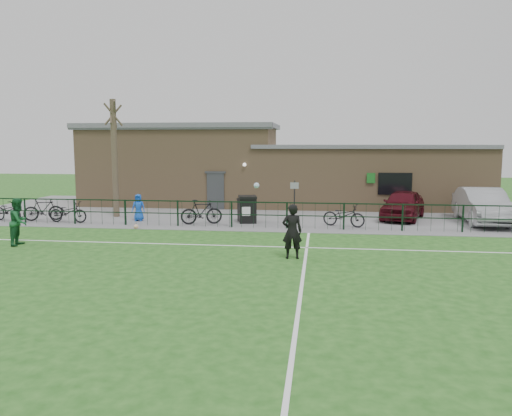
# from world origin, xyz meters

# --- Properties ---
(ground) EXTENTS (90.00, 90.00, 0.00)m
(ground) POSITION_xyz_m (0.00, 0.00, 0.00)
(ground) COLOR #1F5117
(ground) RESTS_ON ground
(paving_strip) EXTENTS (34.00, 13.00, 0.02)m
(paving_strip) POSITION_xyz_m (0.00, 13.50, 0.01)
(paving_strip) COLOR slate
(paving_strip) RESTS_ON ground
(pitch_line_touch) EXTENTS (28.00, 0.10, 0.01)m
(pitch_line_touch) POSITION_xyz_m (0.00, 7.80, 0.00)
(pitch_line_touch) COLOR white
(pitch_line_touch) RESTS_ON ground
(pitch_line_mid) EXTENTS (28.00, 0.10, 0.01)m
(pitch_line_mid) POSITION_xyz_m (0.00, 4.00, 0.00)
(pitch_line_mid) COLOR white
(pitch_line_mid) RESTS_ON ground
(pitch_line_perp) EXTENTS (0.10, 16.00, 0.01)m
(pitch_line_perp) POSITION_xyz_m (2.00, 0.00, 0.00)
(pitch_line_perp) COLOR white
(pitch_line_perp) RESTS_ON ground
(perimeter_fence) EXTENTS (28.00, 0.10, 1.20)m
(perimeter_fence) POSITION_xyz_m (0.00, 8.00, 0.60)
(perimeter_fence) COLOR black
(perimeter_fence) RESTS_ON ground
(bare_tree) EXTENTS (0.30, 0.30, 6.00)m
(bare_tree) POSITION_xyz_m (-8.00, 10.50, 3.00)
(bare_tree) COLOR #46392B
(bare_tree) RESTS_ON ground
(wheelie_bin_left) EXTENTS (0.97, 1.05, 1.20)m
(wheelie_bin_left) POSITION_xyz_m (-0.98, 9.43, 0.62)
(wheelie_bin_left) COLOR black
(wheelie_bin_left) RESTS_ON paving_strip
(wheelie_bin_right) EXTENTS (0.95, 1.00, 1.05)m
(wheelie_bin_right) POSITION_xyz_m (-1.07, 9.61, 0.54)
(wheelie_bin_right) COLOR black
(wheelie_bin_right) RESTS_ON paving_strip
(sign_post) EXTENTS (0.07, 0.07, 2.00)m
(sign_post) POSITION_xyz_m (1.23, 9.88, 1.02)
(sign_post) COLOR black
(sign_post) RESTS_ON paving_strip
(car_maroon) EXTENTS (2.99, 4.60, 1.46)m
(car_maroon) POSITION_xyz_m (6.57, 11.54, 0.75)
(car_maroon) COLOR #480C15
(car_maroon) RESTS_ON paving_strip
(car_silver) EXTENTS (1.92, 5.11, 1.67)m
(car_silver) POSITION_xyz_m (10.10, 10.66, 0.85)
(car_silver) COLOR #999BA0
(car_silver) RESTS_ON paving_strip
(bicycle_a) EXTENTS (2.07, 1.39, 1.03)m
(bicycle_a) POSITION_xyz_m (-12.59, 8.34, 0.53)
(bicycle_a) COLOR black
(bicycle_a) RESTS_ON paving_strip
(bicycle_b) EXTENTS (1.89, 1.23, 1.11)m
(bicycle_b) POSITION_xyz_m (-11.00, 8.74, 0.57)
(bicycle_b) COLOR black
(bicycle_b) RESTS_ON paving_strip
(bicycle_c) EXTENTS (1.94, 0.76, 1.00)m
(bicycle_c) POSITION_xyz_m (-9.50, 8.33, 0.52)
(bicycle_c) COLOR black
(bicycle_c) RESTS_ON paving_strip
(bicycle_d) EXTENTS (2.01, 1.10, 1.16)m
(bicycle_d) POSITION_xyz_m (-3.05, 8.64, 0.60)
(bicycle_d) COLOR black
(bicycle_d) RESTS_ON paving_strip
(bicycle_e) EXTENTS (2.06, 1.29, 1.02)m
(bicycle_e) POSITION_xyz_m (3.54, 8.82, 0.53)
(bicycle_e) COLOR black
(bicycle_e) RESTS_ON paving_strip
(spectator_child) EXTENTS (0.68, 0.47, 1.31)m
(spectator_child) POSITION_xyz_m (-6.34, 9.25, 0.68)
(spectator_child) COLOR blue
(spectator_child) RESTS_ON paving_strip
(goalkeeper_kick) EXTENTS (2.05, 3.48, 2.26)m
(goalkeeper_kick) POSITION_xyz_m (1.52, 2.28, 0.93)
(goalkeeper_kick) COLOR black
(goalkeeper_kick) RESTS_ON ground
(outfield_player) EXTENTS (0.78, 0.94, 1.77)m
(outfield_player) POSITION_xyz_m (-8.67, 3.12, 0.88)
(outfield_player) COLOR #18552A
(outfield_player) RESTS_ON ground
(ball_ground) EXTENTS (0.21, 0.21, 0.21)m
(ball_ground) POSITION_xyz_m (-5.66, 7.09, 0.10)
(ball_ground) COLOR white
(ball_ground) RESTS_ON ground
(clubhouse) EXTENTS (24.25, 5.40, 4.96)m
(clubhouse) POSITION_xyz_m (-0.88, 16.50, 2.22)
(clubhouse) COLOR #9C7C57
(clubhouse) RESTS_ON ground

